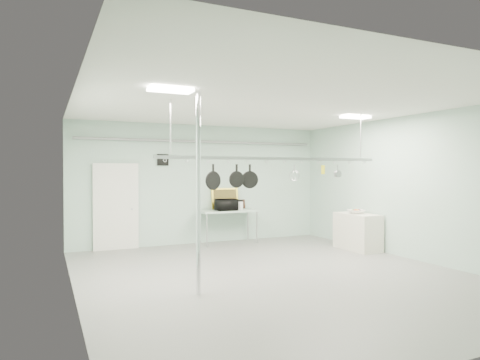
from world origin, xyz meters
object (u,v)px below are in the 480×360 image
skillet_left (213,177)px  skillet_right (250,176)px  fruit_bowl (356,212)px  skillet_mid (237,176)px  chrome_pole (198,194)px  microwave (226,205)px  coffee_canister (240,205)px  side_cabinet (357,232)px  pot_rack (276,157)px  prep_table (228,213)px

skillet_left → skillet_right: same height
fruit_bowl → skillet_right: (-3.47, -1.10, 0.92)m
skillet_mid → chrome_pole: bearing=-143.0°
microwave → skillet_left: bearing=66.0°
skillet_mid → coffee_canister: bearing=61.3°
chrome_pole → skillet_right: (1.34, 0.90, 0.27)m
side_cabinet → microwave: bearing=142.0°
side_cabinet → skillet_left: skillet_left is taller
chrome_pole → microwave: bearing=61.8°
side_cabinet → pot_rack: (-2.95, -1.10, 1.78)m
chrome_pole → side_cabinet: 5.37m
skillet_left → skillet_right: size_ratio=1.05×
pot_rack → coffee_canister: pot_rack is taller
pot_rack → chrome_pole: bearing=-154.7°
coffee_canister → fruit_bowl: coffee_canister is taller
chrome_pole → pot_rack: bearing=25.3°
pot_rack → skillet_right: (-0.56, 0.00, -0.36)m
coffee_canister → skillet_mid: bearing=-115.6°
prep_table → microwave: size_ratio=2.89×
prep_table → side_cabinet: prep_table is taller
microwave → skillet_mid: size_ratio=1.28×
pot_rack → skillet_mid: size_ratio=11.11×
chrome_pole → microwave: chrome_pole is taller
side_cabinet → skillet_right: skillet_right is taller
microwave → side_cabinet: bearing=144.6°
prep_table → coffee_canister: 0.38m
microwave → fruit_bowl: microwave is taller
skillet_right → side_cabinet: bearing=28.5°
chrome_pole → side_cabinet: chrome_pole is taller
side_cabinet → coffee_canister: size_ratio=5.38×
chrome_pole → microwave: (2.19, 4.08, -0.54)m
pot_rack → fruit_bowl: pot_rack is taller
prep_table → microwave: (-0.11, -0.12, 0.23)m
microwave → skillet_mid: 3.47m
skillet_left → chrome_pole: bearing=-141.4°
side_cabinet → fruit_bowl: (-0.04, 0.00, 0.50)m
chrome_pole → microwave: size_ratio=5.79×
coffee_canister → skillet_left: (-2.04, -3.27, 0.84)m
pot_rack → skillet_mid: 0.91m
fruit_bowl → coffee_canister: bearing=135.1°
side_cabinet → microwave: size_ratio=2.17×
chrome_pole → prep_table: chrome_pole is taller
side_cabinet → skillet_left: bearing=-165.5°
prep_table → microwave: 0.28m
microwave → pot_rack: bearing=87.4°
chrome_pole → side_cabinet: (4.85, 2.00, -1.15)m
skillet_left → skillet_right: (0.75, 0.00, 0.01)m
coffee_canister → chrome_pole: bearing=-122.3°
skillet_mid → microwave: bearing=67.4°
chrome_pole → skillet_left: 1.11m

